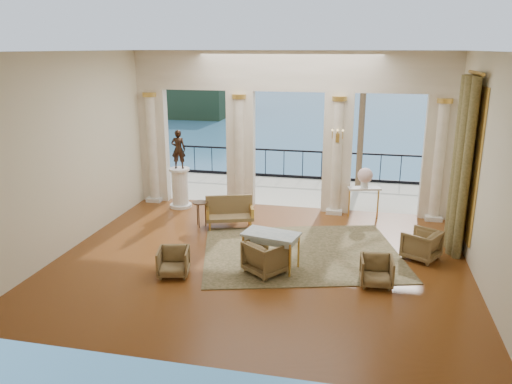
% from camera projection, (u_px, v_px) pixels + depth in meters
% --- Properties ---
extents(floor, '(9.00, 9.00, 0.00)m').
position_uv_depth(floor, '(261.00, 259.00, 11.17)').
color(floor, '#482608').
rests_on(floor, ground).
extents(room_walls, '(9.00, 9.00, 9.00)m').
position_uv_depth(room_walls, '(249.00, 142.00, 9.32)').
color(room_walls, '#F5EECE').
rests_on(room_walls, ground).
extents(arcade, '(9.00, 0.56, 4.50)m').
position_uv_depth(arcade, '(289.00, 121.00, 14.04)').
color(arcade, beige).
rests_on(arcade, ground).
extents(terrace, '(10.00, 3.60, 0.10)m').
position_uv_depth(terrace, '(296.00, 191.00, 16.63)').
color(terrace, beige).
rests_on(terrace, ground).
extents(balustrade, '(9.00, 0.06, 1.03)m').
position_uv_depth(balustrade, '(303.00, 167.00, 18.00)').
color(balustrade, black).
rests_on(balustrade, terrace).
extents(palm_tree, '(2.00, 2.00, 4.50)m').
position_uv_depth(palm_tree, '(365.00, 63.00, 15.81)').
color(palm_tree, '#4C3823').
rests_on(palm_tree, terrace).
extents(headland, '(22.00, 18.00, 6.00)m').
position_uv_depth(headland, '(171.00, 94.00, 83.83)').
color(headland, black).
rests_on(headland, sea).
extents(sea, '(160.00, 160.00, 0.00)m').
position_uv_depth(sea, '(349.00, 127.00, 69.14)').
color(sea, '#24547C').
rests_on(sea, ground).
extents(curtain, '(0.33, 1.40, 4.09)m').
position_uv_depth(curtain, '(462.00, 166.00, 11.14)').
color(curtain, brown).
rests_on(curtain, ground).
extents(window_frame, '(0.04, 1.60, 3.40)m').
position_uv_depth(window_frame, '(471.00, 163.00, 11.08)').
color(window_frame, gold).
rests_on(window_frame, room_walls).
extents(wall_sconce, '(0.30, 0.11, 0.33)m').
position_uv_depth(wall_sconce, '(337.00, 137.00, 13.56)').
color(wall_sconce, gold).
rests_on(wall_sconce, arcade).
extents(rug, '(5.20, 4.51, 0.02)m').
position_uv_depth(rug, '(301.00, 253.00, 11.52)').
color(rug, '#2B331A').
rests_on(rug, ground).
extents(armchair_a, '(0.74, 0.71, 0.64)m').
position_uv_depth(armchair_a, '(173.00, 261.00, 10.34)').
color(armchair_a, '#3F341D').
rests_on(armchair_a, ground).
extents(armchair_b, '(0.67, 0.63, 0.65)m').
position_uv_depth(armchair_b, '(377.00, 270.00, 9.91)').
color(armchair_b, '#3F341D').
rests_on(armchair_b, ground).
extents(armchair_c, '(0.93, 0.95, 0.73)m').
position_uv_depth(armchair_c, '(421.00, 243.00, 11.13)').
color(armchair_c, '#3F341D').
rests_on(armchair_c, ground).
extents(armchair_d, '(1.03, 1.02, 0.78)m').
position_uv_depth(armchair_d, '(266.00, 255.00, 10.42)').
color(armchair_d, '#3F341D').
rests_on(armchair_d, ground).
extents(settee, '(1.34, 0.91, 0.82)m').
position_uv_depth(settee, '(229.00, 212.00, 13.12)').
color(settee, '#3F341D').
rests_on(settee, ground).
extents(game_table, '(1.27, 0.87, 0.80)m').
position_uv_depth(game_table, '(271.00, 237.00, 10.55)').
color(game_table, '#92ACB6').
rests_on(game_table, ground).
extents(pedestal, '(0.64, 0.64, 1.18)m').
position_uv_depth(pedestal, '(180.00, 188.00, 14.71)').
color(pedestal, silver).
rests_on(pedestal, ground).
extents(statue, '(0.45, 0.33, 1.13)m').
position_uv_depth(statue, '(178.00, 149.00, 14.38)').
color(statue, black).
rests_on(statue, pedestal).
extents(console_table, '(0.94, 0.56, 0.84)m').
position_uv_depth(console_table, '(364.00, 192.00, 13.86)').
color(console_table, silver).
rests_on(console_table, ground).
extents(urn, '(0.42, 0.42, 0.56)m').
position_uv_depth(urn, '(365.00, 176.00, 13.73)').
color(urn, white).
rests_on(urn, console_table).
extents(side_table, '(0.41, 0.41, 0.67)m').
position_uv_depth(side_table, '(200.00, 205.00, 13.11)').
color(side_table, black).
rests_on(side_table, ground).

